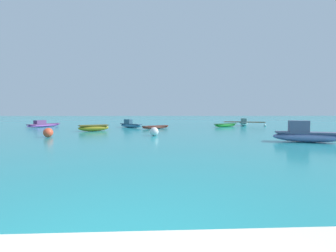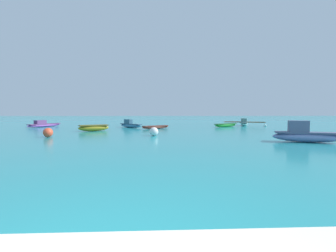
# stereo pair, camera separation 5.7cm
# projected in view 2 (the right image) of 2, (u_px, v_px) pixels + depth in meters

# --- Properties ---
(moored_boat_0) EXTENTS (2.54, 2.75, 0.80)m
(moored_boat_0) POSITION_uv_depth(u_px,v_px,m) (130.00, 125.00, 21.94)
(moored_boat_0) COLOR teal
(moored_boat_0) RESTS_ON ground_plane
(moored_boat_1) EXTENTS (1.96, 3.86, 0.70)m
(moored_boat_1) POSITION_uv_depth(u_px,v_px,m) (44.00, 125.00, 22.87)
(moored_boat_1) COLOR purple
(moored_boat_1) RESTS_ON ground_plane
(moored_boat_2) EXTENTS (3.07, 1.76, 1.04)m
(moored_boat_2) POSITION_uv_depth(u_px,v_px,m) (305.00, 135.00, 10.87)
(moored_boat_2) COLOR #7E88C1
(moored_boat_2) RESTS_ON ground_plane
(moored_boat_3) EXTENTS (2.38, 1.76, 0.49)m
(moored_boat_3) POSITION_uv_depth(u_px,v_px,m) (94.00, 128.00, 17.62)
(moored_boat_3) COLOR olive
(moored_boat_3) RESTS_ON ground_plane
(moored_boat_4) EXTENTS (4.76, 3.22, 0.83)m
(moored_boat_4) POSITION_uv_depth(u_px,v_px,m) (244.00, 123.00, 25.08)
(moored_boat_4) COLOR #88C8C6
(moored_boat_4) RESTS_ON ground_plane
(moored_boat_5) EXTENTS (2.94, 2.25, 0.35)m
(moored_boat_5) POSITION_uv_depth(u_px,v_px,m) (226.00, 125.00, 22.98)
(moored_boat_5) COLOR #1A942B
(moored_boat_5) RESTS_ON ground_plane
(moored_boat_6) EXTENTS (2.60, 2.00, 0.29)m
(moored_boat_6) POSITION_uv_depth(u_px,v_px,m) (155.00, 127.00, 20.26)
(moored_boat_6) COLOR brown
(moored_boat_6) RESTS_ON ground_plane
(mooring_buoy_0) EXTENTS (0.54, 0.54, 0.54)m
(mooring_buoy_0) POSITION_uv_depth(u_px,v_px,m) (48.00, 132.00, 13.16)
(mooring_buoy_0) COLOR #E54C2D
(mooring_buoy_0) RESTS_ON ground_plane
(mooring_buoy_1) EXTENTS (0.54, 0.54, 0.54)m
(mooring_buoy_1) POSITION_uv_depth(u_px,v_px,m) (154.00, 132.00, 13.85)
(mooring_buoy_1) COLOR white
(mooring_buoy_1) RESTS_ON ground_plane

